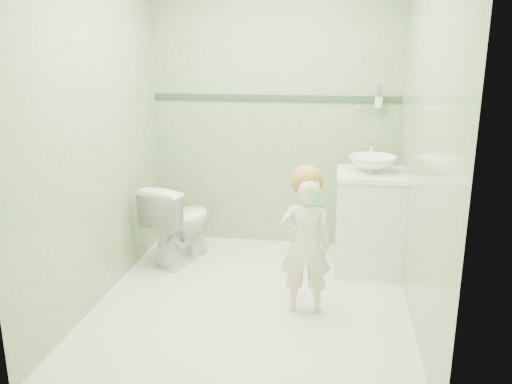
# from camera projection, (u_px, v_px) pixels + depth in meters

# --- Properties ---
(ground) EXTENTS (2.50, 2.50, 0.00)m
(ground) POSITION_uv_depth(u_px,v_px,m) (253.00, 301.00, 3.80)
(ground) COLOR silver
(ground) RESTS_ON ground
(room_shell) EXTENTS (2.50, 2.54, 2.40)m
(room_shell) POSITION_uv_depth(u_px,v_px,m) (253.00, 137.00, 3.48)
(room_shell) COLOR gray
(room_shell) RESTS_ON ground
(trim_stripe) EXTENTS (2.20, 0.02, 0.05)m
(trim_stripe) POSITION_uv_depth(u_px,v_px,m) (275.00, 98.00, 4.62)
(trim_stripe) COLOR #2E4935
(trim_stripe) RESTS_ON room_shell
(vanity) EXTENTS (0.52, 0.50, 0.80)m
(vanity) POSITION_uv_depth(u_px,v_px,m) (369.00, 224.00, 4.24)
(vanity) COLOR silver
(vanity) RESTS_ON ground
(counter) EXTENTS (0.54, 0.52, 0.04)m
(counter) POSITION_uv_depth(u_px,v_px,m) (371.00, 174.00, 4.13)
(counter) COLOR white
(counter) RESTS_ON vanity
(basin) EXTENTS (0.37, 0.37, 0.13)m
(basin) POSITION_uv_depth(u_px,v_px,m) (372.00, 164.00, 4.11)
(basin) COLOR white
(basin) RESTS_ON counter
(faucet) EXTENTS (0.03, 0.13, 0.18)m
(faucet) POSITION_uv_depth(u_px,v_px,m) (371.00, 150.00, 4.26)
(faucet) COLOR silver
(faucet) RESTS_ON counter
(cup_holder) EXTENTS (0.26, 0.07, 0.21)m
(cup_holder) POSITION_uv_depth(u_px,v_px,m) (378.00, 102.00, 4.44)
(cup_holder) COLOR silver
(cup_holder) RESTS_ON room_shell
(toilet) EXTENTS (0.57, 0.76, 0.69)m
(toilet) POSITION_uv_depth(u_px,v_px,m) (180.00, 222.00, 4.46)
(toilet) COLOR white
(toilet) RESTS_ON ground
(toddler) EXTENTS (0.37, 0.26, 0.96)m
(toddler) POSITION_uv_depth(u_px,v_px,m) (305.00, 246.00, 3.53)
(toddler) COLOR white
(toddler) RESTS_ON ground
(hair_cap) EXTENTS (0.21, 0.21, 0.21)m
(hair_cap) POSITION_uv_depth(u_px,v_px,m) (307.00, 181.00, 3.44)
(hair_cap) COLOR olive
(hair_cap) RESTS_ON toddler
(teal_toothbrush) EXTENTS (0.11, 0.14, 0.08)m
(teal_toothbrush) POSITION_uv_depth(u_px,v_px,m) (319.00, 205.00, 3.32)
(teal_toothbrush) COLOR #089C79
(teal_toothbrush) RESTS_ON toddler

